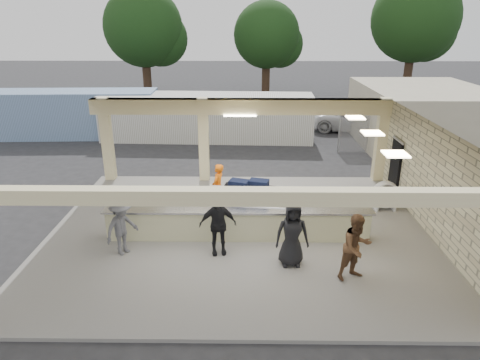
{
  "coord_description": "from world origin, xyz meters",
  "views": [
    {
      "loc": [
        0.21,
        -12.28,
        6.49
      ],
      "look_at": [
        0.04,
        1.0,
        1.47
      ],
      "focal_mm": 32.0,
      "sensor_mm": 36.0,
      "label": 1
    }
  ],
  "objects_px": {
    "car_white_a": "(354,119)",
    "drum_fan": "(386,195)",
    "passenger_c": "(122,227)",
    "container_blue": "(68,114)",
    "container_white": "(207,117)",
    "baggage_handler": "(218,187)",
    "passenger_b": "(218,225)",
    "car_white_b": "(419,119)",
    "car_dark": "(365,116)",
    "luggage_cart": "(245,200)",
    "baggage_counter": "(238,224)",
    "passenger_d": "(292,234)",
    "passenger_a": "(356,247)"
  },
  "relations": [
    {
      "from": "baggage_handler",
      "to": "car_white_b",
      "type": "relative_size",
      "value": 0.36
    },
    {
      "from": "drum_fan",
      "to": "passenger_a",
      "type": "bearing_deg",
      "value": -114.04
    },
    {
      "from": "passenger_c",
      "to": "container_blue",
      "type": "height_order",
      "value": "container_blue"
    },
    {
      "from": "passenger_b",
      "to": "passenger_d",
      "type": "height_order",
      "value": "passenger_d"
    },
    {
      "from": "passenger_b",
      "to": "car_white_b",
      "type": "distance_m",
      "value": 18.69
    },
    {
      "from": "baggage_counter",
      "to": "car_dark",
      "type": "xyz_separation_m",
      "value": [
        7.67,
        14.67,
        0.21
      ]
    },
    {
      "from": "car_white_b",
      "to": "passenger_a",
      "type": "bearing_deg",
      "value": 169.03
    },
    {
      "from": "drum_fan",
      "to": "container_white",
      "type": "distance_m",
      "value": 12.11
    },
    {
      "from": "baggage_counter",
      "to": "car_white_b",
      "type": "height_order",
      "value": "car_white_b"
    },
    {
      "from": "container_white",
      "to": "baggage_handler",
      "type": "bearing_deg",
      "value": -80.72
    },
    {
      "from": "luggage_cart",
      "to": "baggage_counter",
      "type": "bearing_deg",
      "value": -94.49
    },
    {
      "from": "baggage_counter",
      "to": "passenger_a",
      "type": "height_order",
      "value": "passenger_a"
    },
    {
      "from": "passenger_a",
      "to": "passenger_d",
      "type": "relative_size",
      "value": 0.97
    },
    {
      "from": "container_blue",
      "to": "car_white_a",
      "type": "bearing_deg",
      "value": 2.67
    },
    {
      "from": "baggage_counter",
      "to": "passenger_b",
      "type": "xyz_separation_m",
      "value": [
        -0.56,
        -0.89,
        0.42
      ]
    },
    {
      "from": "luggage_cart",
      "to": "passenger_b",
      "type": "distance_m",
      "value": 2.07
    },
    {
      "from": "drum_fan",
      "to": "car_white_a",
      "type": "distance_m",
      "value": 12.01
    },
    {
      "from": "passenger_a",
      "to": "passenger_d",
      "type": "height_order",
      "value": "passenger_d"
    },
    {
      "from": "baggage_counter",
      "to": "container_white",
      "type": "bearing_deg",
      "value": 99.28
    },
    {
      "from": "baggage_handler",
      "to": "drum_fan",
      "type": "bearing_deg",
      "value": 109.99
    },
    {
      "from": "luggage_cart",
      "to": "passenger_b",
      "type": "bearing_deg",
      "value": -105.02
    },
    {
      "from": "passenger_d",
      "to": "car_white_b",
      "type": "bearing_deg",
      "value": 56.03
    },
    {
      "from": "passenger_b",
      "to": "car_white_a",
      "type": "distance_m",
      "value": 16.77
    },
    {
      "from": "container_white",
      "to": "container_blue",
      "type": "distance_m",
      "value": 8.14
    },
    {
      "from": "car_white_b",
      "to": "car_dark",
      "type": "xyz_separation_m",
      "value": [
        -3.13,
        0.72,
        0.06
      ]
    },
    {
      "from": "passenger_c",
      "to": "car_white_a",
      "type": "relative_size",
      "value": 0.33
    },
    {
      "from": "luggage_cart",
      "to": "passenger_d",
      "type": "bearing_deg",
      "value": -55.95
    },
    {
      "from": "car_dark",
      "to": "container_white",
      "type": "height_order",
      "value": "container_white"
    },
    {
      "from": "passenger_a",
      "to": "baggage_counter",
      "type": "bearing_deg",
      "value": 121.0
    },
    {
      "from": "passenger_b",
      "to": "car_white_a",
      "type": "xyz_separation_m",
      "value": [
        7.47,
        15.02,
        -0.3
      ]
    },
    {
      "from": "passenger_d",
      "to": "baggage_counter",
      "type": "bearing_deg",
      "value": 132.79
    },
    {
      "from": "luggage_cart",
      "to": "car_white_a",
      "type": "xyz_separation_m",
      "value": [
        6.71,
        13.09,
        -0.23
      ]
    },
    {
      "from": "passenger_b",
      "to": "car_dark",
      "type": "distance_m",
      "value": 17.61
    },
    {
      "from": "container_white",
      "to": "car_white_b",
      "type": "bearing_deg",
      "value": 10.92
    },
    {
      "from": "luggage_cart",
      "to": "passenger_d",
      "type": "distance_m",
      "value": 2.81
    },
    {
      "from": "car_white_a",
      "to": "drum_fan",
      "type": "bearing_deg",
      "value": -179.33
    },
    {
      "from": "passenger_b",
      "to": "container_white",
      "type": "xyz_separation_m",
      "value": [
        -1.4,
        12.88,
        0.27
      ]
    },
    {
      "from": "passenger_c",
      "to": "passenger_d",
      "type": "distance_m",
      "value": 4.82
    },
    {
      "from": "passenger_c",
      "to": "container_blue",
      "type": "xyz_separation_m",
      "value": [
        -6.78,
        13.53,
        0.39
      ]
    },
    {
      "from": "passenger_b",
      "to": "car_white_b",
      "type": "relative_size",
      "value": 0.38
    },
    {
      "from": "luggage_cart",
      "to": "passenger_c",
      "type": "xyz_separation_m",
      "value": [
        -3.5,
        -1.97,
        -0.01
      ]
    },
    {
      "from": "passenger_d",
      "to": "container_white",
      "type": "xyz_separation_m",
      "value": [
        -3.45,
        13.45,
        0.25
      ]
    },
    {
      "from": "drum_fan",
      "to": "car_white_b",
      "type": "distance_m",
      "value": 12.99
    },
    {
      "from": "container_blue",
      "to": "car_dark",
      "type": "bearing_deg",
      "value": 4.19
    },
    {
      "from": "baggage_handler",
      "to": "car_white_a",
      "type": "distance_m",
      "value": 14.19
    },
    {
      "from": "passenger_c",
      "to": "car_dark",
      "type": "distance_m",
      "value": 19.08
    },
    {
      "from": "luggage_cart",
      "to": "container_white",
      "type": "relative_size",
      "value": 0.24
    },
    {
      "from": "passenger_b",
      "to": "passenger_a",
      "type": "bearing_deg",
      "value": -28.32
    },
    {
      "from": "passenger_c",
      "to": "drum_fan",
      "type": "bearing_deg",
      "value": -33.41
    },
    {
      "from": "drum_fan",
      "to": "car_dark",
      "type": "distance_m",
      "value": 12.68
    }
  ]
}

